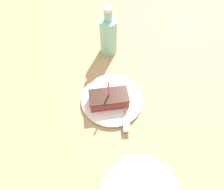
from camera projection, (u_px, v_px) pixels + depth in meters
The scene contains 5 objects.
ground_plane at pixel (119, 106), 0.84m from camera, with size 2.40×2.40×0.04m.
plate at pixel (112, 99), 0.82m from camera, with size 0.23×0.23×0.02m.
cake_slice at pixel (109, 98), 0.79m from camera, with size 0.07×0.14×0.13m.
fork at pixel (125, 113), 0.78m from camera, with size 0.17×0.03×0.00m.
bottle at pixel (110, 35), 0.90m from camera, with size 0.07×0.07×0.22m.
Camera 1 is at (0.42, -0.09, 0.70)m, focal length 35.00 mm.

